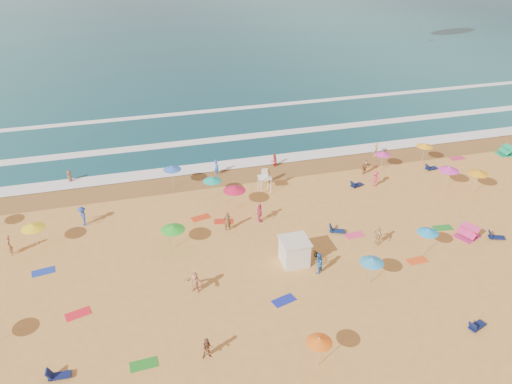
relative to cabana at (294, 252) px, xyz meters
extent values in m
plane|color=gold|center=(-0.62, 3.13, -1.00)|extent=(220.00, 220.00, 0.00)
cube|color=#0C4756|center=(-0.62, 87.13, -1.00)|extent=(220.00, 140.00, 0.18)
plane|color=olive|center=(-0.62, 15.63, -0.99)|extent=(220.00, 220.00, 0.00)
cube|color=white|center=(-0.62, 18.13, -0.90)|extent=(200.00, 2.20, 0.05)
cube|color=white|center=(-0.62, 25.13, -0.90)|extent=(200.00, 1.60, 0.05)
cube|color=white|center=(-0.62, 35.13, -0.90)|extent=(200.00, 1.20, 0.05)
cube|color=silver|center=(0.00, 0.00, 0.00)|extent=(2.00, 2.00, 2.00)
cube|color=silver|center=(0.00, 0.00, 1.06)|extent=(2.20, 2.20, 0.12)
imported|color=black|center=(1.90, -0.30, -0.57)|extent=(0.60, 1.64, 0.86)
cone|color=green|center=(-8.89, 4.55, 0.89)|extent=(1.98, 1.98, 0.35)
cone|color=yellow|center=(-19.76, 7.24, 1.23)|extent=(1.86, 1.86, 0.35)
cone|color=#2F99D4|center=(4.56, -3.96, 1.15)|extent=(1.77, 1.77, 0.35)
cone|color=#1C9FEE|center=(10.45, -1.87, 1.34)|extent=(1.65, 1.65, 0.35)
cone|color=blue|center=(-7.69, 14.69, 1.24)|extent=(1.79, 1.79, 0.35)
cone|color=#15AC93|center=(-4.23, 11.84, 0.96)|extent=(1.80, 1.80, 0.35)
cone|color=orange|center=(-2.03, -10.23, 1.21)|extent=(1.60, 1.60, 0.35)
cone|color=#EC34BB|center=(18.56, 7.35, 1.22)|extent=(1.98, 1.98, 0.35)
cone|color=#D93095|center=(14.31, 12.81, 0.97)|extent=(1.67, 1.67, 0.35)
cone|color=#FFAD1A|center=(19.30, 12.89, 1.29)|extent=(1.76, 1.76, 0.35)
cone|color=red|center=(-2.70, 9.04, 1.20)|extent=(2.06, 2.06, 0.35)
cone|color=#FAA415|center=(20.74, 5.83, 1.32)|extent=(1.93, 1.93, 0.35)
cube|color=#0F184D|center=(-17.18, -6.96, -0.83)|extent=(1.33, 0.63, 0.34)
cube|color=#102251|center=(4.99, 2.96, -0.83)|extent=(1.42, 1.00, 0.34)
cube|color=#0E1846|center=(9.47, -10.02, -0.83)|extent=(1.41, 0.96, 0.34)
cube|color=#0E1948|center=(17.66, -1.51, -0.83)|extent=(1.41, 0.98, 0.34)
cube|color=#0F1A4E|center=(19.57, 11.43, -0.83)|extent=(1.35, 0.69, 0.34)
cube|color=#0D1845|center=(10.20, 10.09, -0.83)|extent=(1.41, 0.91, 0.34)
cube|color=red|center=(-16.36, -1.61, -0.98)|extent=(1.87, 1.28, 0.03)
cube|color=#1B3AAE|center=(-19.12, 3.94, -0.98)|extent=(1.81, 1.12, 0.03)
cube|color=#218624|center=(-12.28, -7.29, -0.98)|extent=(1.75, 0.96, 0.03)
cube|color=red|center=(-6.04, 8.41, -0.98)|extent=(1.85, 1.23, 0.03)
cube|color=#F73A70|center=(6.26, 2.17, -0.98)|extent=(1.74, 0.95, 0.03)
cube|color=red|center=(-4.15, 7.26, -0.98)|extent=(1.85, 1.24, 0.03)
cube|color=#1A26A4|center=(-2.17, -4.07, -0.98)|extent=(1.87, 1.29, 0.03)
cube|color=#22882B|center=(14.23, 1.16, -0.98)|extent=(1.78, 1.04, 0.03)
cube|color=#F9501B|center=(9.55, -2.43, -0.98)|extent=(1.73, 0.93, 0.03)
cube|color=#CB2F53|center=(23.95, 13.09, -0.98)|extent=(1.74, 0.94, 0.03)
imported|color=#E13854|center=(11.95, 9.74, -0.18)|extent=(1.10, 0.68, 1.65)
imported|color=tan|center=(-8.10, -1.41, -0.15)|extent=(1.51, 1.41, 1.69)
imported|color=brown|center=(-17.80, 18.76, -0.48)|extent=(0.55, 0.79, 1.54)
imported|color=brown|center=(-4.10, 5.85, -0.10)|extent=(0.70, 0.50, 1.80)
imported|color=#243EA8|center=(-16.22, 9.99, -0.08)|extent=(0.97, 1.32, 1.84)
imported|color=tan|center=(7.49, 0.42, -0.14)|extent=(0.58, 1.07, 1.73)
imported|color=brown|center=(-8.36, -7.76, -0.23)|extent=(0.80, 0.65, 1.53)
imported|color=#D13465|center=(-1.03, 6.42, -0.08)|extent=(0.48, 1.09, 1.84)
imported|color=blue|center=(1.35, -1.70, -0.12)|extent=(1.07, 1.07, 1.75)
imported|color=#9E7949|center=(1.64, 13.23, -0.13)|extent=(0.95, 0.72, 1.75)
imported|color=blue|center=(-2.93, 16.41, -0.12)|extent=(0.57, 0.73, 1.75)
imported|color=#DB3639|center=(3.48, 16.74, -0.41)|extent=(0.94, 0.80, 1.67)
imported|color=tan|center=(12.16, 12.43, -0.17)|extent=(1.59, 1.15, 1.66)
imported|color=#E3AE77|center=(15.25, 16.13, -0.17)|extent=(1.21, 1.16, 1.65)
imported|color=tan|center=(-21.81, 7.00, -0.09)|extent=(0.49, 0.70, 1.82)
camera|label=1|loc=(-11.26, -29.78, 23.40)|focal=35.00mm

